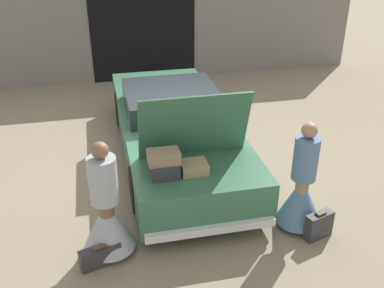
# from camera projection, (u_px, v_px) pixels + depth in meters

# --- Properties ---
(ground_plane) EXTENTS (40.00, 40.00, 0.00)m
(ground_plane) POSITION_uv_depth(u_px,v_px,m) (176.00, 156.00, 8.67)
(ground_plane) COLOR #7F705B
(garage_wall_back) EXTENTS (12.00, 0.14, 2.80)m
(garage_wall_back) POSITION_uv_depth(u_px,v_px,m) (143.00, 29.00, 12.00)
(garage_wall_back) COLOR slate
(garage_wall_back) RESTS_ON ground_plane
(car) EXTENTS (2.00, 5.37, 1.91)m
(car) POSITION_uv_depth(u_px,v_px,m) (175.00, 128.00, 8.40)
(car) COLOR #336047
(car) RESTS_ON ground_plane
(person_left) EXTENTS (0.72, 0.72, 1.69)m
(person_left) POSITION_uv_depth(u_px,v_px,m) (107.00, 215.00, 5.99)
(person_left) COLOR brown
(person_left) RESTS_ON ground_plane
(person_right) EXTENTS (0.67, 0.67, 1.69)m
(person_right) POSITION_uv_depth(u_px,v_px,m) (301.00, 191.00, 6.50)
(person_right) COLOR #997051
(person_right) RESTS_ON ground_plane
(suitcase_beside_left_person) EXTENTS (0.57, 0.31, 0.32)m
(suitcase_beside_left_person) POSITION_uv_depth(u_px,v_px,m) (100.00, 256.00, 5.95)
(suitcase_beside_left_person) COLOR #2D2D33
(suitcase_beside_left_person) RESTS_ON ground_plane
(suitcase_beside_right_person) EXTENTS (0.46, 0.27, 0.44)m
(suitcase_beside_right_person) POSITION_uv_depth(u_px,v_px,m) (319.00, 225.00, 6.43)
(suitcase_beside_right_person) COLOR #2D2D33
(suitcase_beside_right_person) RESTS_ON ground_plane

